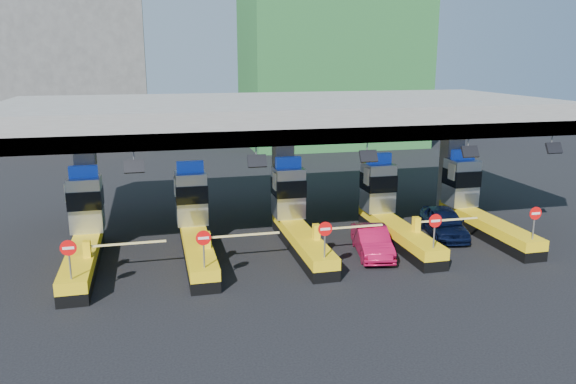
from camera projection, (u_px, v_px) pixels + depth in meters
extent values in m
plane|color=black|center=(297.00, 245.00, 28.05)|extent=(120.00, 120.00, 0.00)
cube|color=slate|center=(283.00, 114.00, 29.41)|extent=(28.00, 12.00, 1.50)
cube|color=#4C4C49|center=(313.00, 136.00, 24.12)|extent=(28.00, 0.60, 0.70)
cube|color=slate|center=(88.00, 189.00, 27.94)|extent=(1.00, 1.00, 5.50)
cube|color=slate|center=(283.00, 179.00, 30.24)|extent=(1.00, 1.00, 5.50)
cube|color=slate|center=(451.00, 170.00, 32.54)|extent=(1.00, 1.00, 5.50)
cylinder|color=slate|center=(134.00, 157.00, 22.54)|extent=(0.06, 0.06, 0.50)
cube|color=black|center=(134.00, 166.00, 22.43)|extent=(0.80, 0.38, 0.54)
cylinder|color=slate|center=(256.00, 152.00, 23.69)|extent=(0.06, 0.06, 0.50)
cube|color=black|center=(257.00, 161.00, 23.58)|extent=(0.80, 0.38, 0.54)
cylinder|color=slate|center=(367.00, 148.00, 24.84)|extent=(0.06, 0.06, 0.50)
cube|color=black|center=(369.00, 156.00, 24.73)|extent=(0.80, 0.38, 0.54)
cylinder|color=slate|center=(468.00, 144.00, 25.99)|extent=(0.06, 0.06, 0.50)
cube|color=black|center=(470.00, 152.00, 25.89)|extent=(0.80, 0.38, 0.54)
cylinder|color=slate|center=(552.00, 140.00, 27.03)|extent=(0.06, 0.06, 0.50)
cube|color=black|center=(554.00, 148.00, 26.92)|extent=(0.80, 0.38, 0.54)
cube|color=black|center=(83.00, 264.00, 24.75)|extent=(1.20, 8.00, 0.50)
cube|color=#E5B70C|center=(82.00, 254.00, 24.63)|extent=(1.20, 8.00, 0.50)
cube|color=#9EA3A8|center=(86.00, 204.00, 26.91)|extent=(1.50, 1.50, 2.60)
cube|color=black|center=(86.00, 198.00, 26.82)|extent=(1.56, 1.56, 0.90)
cube|color=#0C2DBF|center=(83.00, 171.00, 26.54)|extent=(1.30, 0.35, 0.55)
cube|color=white|center=(66.00, 192.00, 26.28)|extent=(0.06, 0.70, 0.90)
cylinder|color=slate|center=(70.00, 263.00, 21.02)|extent=(0.07, 0.07, 1.30)
cylinder|color=red|center=(68.00, 248.00, 20.85)|extent=(0.60, 0.04, 0.60)
cube|color=white|center=(68.00, 248.00, 20.83)|extent=(0.42, 0.02, 0.10)
cube|color=#E5B70C|center=(87.00, 249.00, 23.44)|extent=(0.30, 0.35, 0.70)
cube|color=white|center=(128.00, 244.00, 23.79)|extent=(3.20, 0.08, 0.08)
cube|color=black|center=(198.00, 255.00, 25.90)|extent=(1.20, 8.00, 0.50)
cube|color=#E5B70C|center=(197.00, 245.00, 25.78)|extent=(1.20, 8.00, 0.50)
cube|color=#9EA3A8|center=(191.00, 198.00, 28.06)|extent=(1.50, 1.50, 2.60)
cube|color=black|center=(191.00, 192.00, 27.97)|extent=(1.56, 1.56, 0.90)
cube|color=#0C2DBF|center=(190.00, 167.00, 27.69)|extent=(1.30, 0.35, 0.55)
cube|color=white|center=(175.00, 186.00, 27.43)|extent=(0.06, 0.70, 0.90)
cylinder|color=slate|center=(204.00, 252.00, 22.17)|extent=(0.07, 0.07, 1.30)
cylinder|color=red|center=(203.00, 238.00, 22.00)|extent=(0.60, 0.04, 0.60)
cube|color=white|center=(204.00, 238.00, 21.98)|extent=(0.42, 0.02, 0.10)
cube|color=#E5B70C|center=(207.00, 240.00, 24.59)|extent=(0.30, 0.35, 0.70)
cube|color=white|center=(244.00, 235.00, 24.94)|extent=(3.20, 0.08, 0.08)
cube|color=black|center=(302.00, 247.00, 27.05)|extent=(1.20, 8.00, 0.50)
cube|color=#E5B70C|center=(302.00, 237.00, 26.93)|extent=(1.20, 8.00, 0.50)
cube|color=#9EA3A8|center=(288.00, 192.00, 29.21)|extent=(1.50, 1.50, 2.60)
cube|color=black|center=(288.00, 187.00, 29.12)|extent=(1.56, 1.56, 0.90)
cube|color=#0C2DBF|center=(288.00, 162.00, 28.84)|extent=(1.30, 0.35, 0.55)
cube|color=white|center=(274.00, 181.00, 28.58)|extent=(0.06, 0.70, 0.90)
cylinder|color=slate|center=(325.00, 242.00, 23.32)|extent=(0.07, 0.07, 1.30)
cylinder|color=red|center=(325.00, 229.00, 23.15)|extent=(0.60, 0.04, 0.60)
cube|color=white|center=(325.00, 229.00, 23.13)|extent=(0.42, 0.02, 0.10)
cube|color=#E5B70C|center=(316.00, 232.00, 25.74)|extent=(0.30, 0.35, 0.70)
cube|color=white|center=(350.00, 227.00, 26.09)|extent=(3.20, 0.08, 0.08)
cube|color=black|center=(398.00, 239.00, 28.20)|extent=(1.20, 8.00, 0.50)
cube|color=#E5B70C|center=(398.00, 229.00, 28.08)|extent=(1.20, 8.00, 0.50)
cube|color=#9EA3A8|center=(378.00, 187.00, 30.36)|extent=(1.50, 1.50, 2.60)
cube|color=black|center=(378.00, 182.00, 30.27)|extent=(1.56, 1.56, 0.90)
cube|color=#0C2DBF|center=(379.00, 158.00, 29.99)|extent=(1.30, 0.35, 0.55)
cube|color=white|center=(366.00, 176.00, 29.73)|extent=(0.06, 0.70, 0.90)
cylinder|color=slate|center=(434.00, 234.00, 24.47)|extent=(0.07, 0.07, 1.30)
cylinder|color=red|center=(435.00, 221.00, 24.30)|extent=(0.60, 0.04, 0.60)
cube|color=white|center=(436.00, 221.00, 24.28)|extent=(0.42, 0.02, 0.10)
cube|color=#E5B70C|center=(416.00, 224.00, 26.89)|extent=(0.30, 0.35, 0.70)
cube|color=white|center=(448.00, 220.00, 27.24)|extent=(3.20, 0.08, 0.08)
cube|color=black|center=(486.00, 232.00, 29.35)|extent=(1.20, 8.00, 0.50)
cube|color=#E5B70C|center=(487.00, 223.00, 29.23)|extent=(1.20, 8.00, 0.50)
cube|color=#9EA3A8|center=(461.00, 182.00, 31.51)|extent=(1.50, 1.50, 2.60)
cube|color=black|center=(461.00, 177.00, 31.42)|extent=(1.56, 1.56, 0.90)
cube|color=#0C2DBF|center=(463.00, 154.00, 31.14)|extent=(1.30, 0.35, 0.55)
cube|color=white|center=(452.00, 172.00, 30.88)|extent=(0.06, 0.70, 0.90)
cylinder|color=slate|center=(534.00, 226.00, 25.62)|extent=(0.07, 0.07, 1.30)
cylinder|color=red|center=(536.00, 213.00, 25.45)|extent=(0.60, 0.04, 0.60)
cube|color=white|center=(536.00, 213.00, 25.43)|extent=(0.42, 0.02, 0.10)
cube|color=#E5B70C|center=(508.00, 217.00, 28.04)|extent=(0.30, 0.35, 0.70)
cube|color=white|center=(537.00, 213.00, 28.39)|extent=(3.20, 0.08, 0.08)
cube|color=#1E5926|center=(332.00, 8.00, 57.73)|extent=(18.00, 12.00, 28.00)
cube|color=#4C4C49|center=(74.00, 58.00, 56.71)|extent=(14.00, 10.00, 18.00)
imported|color=black|center=(444.00, 222.00, 29.31)|extent=(2.69, 4.70, 1.50)
imported|color=#A80C35|center=(372.00, 241.00, 26.50)|extent=(2.20, 4.32, 1.36)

